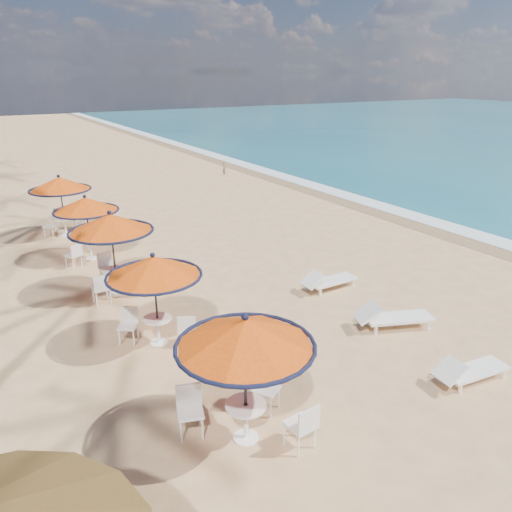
{
  "coord_description": "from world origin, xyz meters",
  "views": [
    {
      "loc": [
        -8.48,
        -6.92,
        6.33
      ],
      "look_at": [
        -1.38,
        4.96,
        1.2
      ],
      "focal_mm": 35.0,
      "sensor_mm": 36.0,
      "label": 1
    }
  ],
  "objects": [
    {
      "name": "station_1",
      "position": [
        -4.98,
        3.63,
        1.82
      ],
      "size": [
        2.29,
        2.29,
        2.39
      ],
      "color": "black",
      "rests_on": "ground"
    },
    {
      "name": "foam_strip",
      "position": [
        9.3,
        10.0,
        0.0
      ],
      "size": [
        1.2,
        140.0,
        0.04
      ],
      "primitive_type": "cube",
      "color": "white",
      "rests_on": "ground"
    },
    {
      "name": "lounger_far",
      "position": [
        0.63,
        4.04,
        0.31
      ],
      "size": [
        1.88,
        0.62,
        0.67
      ],
      "rotation": [
        0.0,
        0.0,
        0.02
      ],
      "color": "white",
      "rests_on": "ground"
    },
    {
      "name": "station_3",
      "position": [
        -4.98,
        10.55,
        1.8
      ],
      "size": [
        2.26,
        2.26,
        2.35
      ],
      "color": "black",
      "rests_on": "ground"
    },
    {
      "name": "wetsand_band",
      "position": [
        8.4,
        10.0,
        0.0
      ],
      "size": [
        1.4,
        140.0,
        0.02
      ],
      "primitive_type": "cube",
      "color": "olive",
      "rests_on": "ground"
    },
    {
      "name": "ground",
      "position": [
        0.0,
        0.0,
        0.0
      ],
      "size": [
        160.0,
        160.0,
        0.0
      ],
      "primitive_type": "plane",
      "color": "tan",
      "rests_on": "ground"
    },
    {
      "name": "lounger_mid",
      "position": [
        0.5,
        1.25,
        0.34
      ],
      "size": [
        2.13,
        1.34,
        0.73
      ],
      "rotation": [
        0.0,
        0.0,
        -0.38
      ],
      "color": "white",
      "rests_on": "ground"
    },
    {
      "name": "lounger_near",
      "position": [
        0.17,
        -1.38,
        0.3
      ],
      "size": [
        1.85,
        0.75,
        0.65
      ],
      "rotation": [
        0.0,
        0.0,
        -0.11
      ],
      "color": "white",
      "rests_on": "ground"
    },
    {
      "name": "station_2",
      "position": [
        -4.98,
        7.16,
        1.89
      ],
      "size": [
        2.48,
        2.48,
        2.58
      ],
      "color": "black",
      "rests_on": "ground"
    },
    {
      "name": "station_0",
      "position": [
        -4.79,
        -0.42,
        1.87
      ],
      "size": [
        2.46,
        2.46,
        2.56
      ],
      "color": "black",
      "rests_on": "ground"
    },
    {
      "name": "person",
      "position": [
        6.35,
        21.92,
        0.48
      ],
      "size": [
        0.32,
        0.4,
        0.95
      ],
      "primitive_type": "imported",
      "rotation": [
        0.0,
        0.0,
        1.27
      ],
      "color": "#845E43",
      "rests_on": "ground"
    },
    {
      "name": "station_4",
      "position": [
        -5.16,
        13.94,
        1.84
      ],
      "size": [
        2.42,
        2.42,
        2.52
      ],
      "color": "black",
      "rests_on": "ground"
    }
  ]
}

